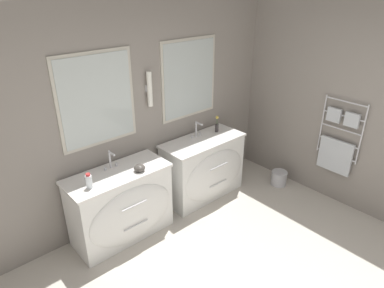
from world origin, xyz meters
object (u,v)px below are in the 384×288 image
Objects in this scene: amenity_bowl at (140,168)px; vanity_right at (204,168)px; toiletry_bottle at (89,181)px; waste_bin at (279,178)px; vanity_left at (122,205)px; flower_vase at (217,125)px.

vanity_right is at bearing 5.43° from amenity_bowl.
toiletry_bottle is 0.57m from amenity_bowl.
vanity_right is at bearing 1.78° from toiletry_bottle.
amenity_bowl is 2.29m from waste_bin.
amenity_bowl is (-1.08, -0.10, 0.46)m from vanity_right.
amenity_bowl is (0.20, -0.10, 0.46)m from vanity_left.
toiletry_bottle is 1.31× the size of amenity_bowl.
waste_bin is (0.70, -0.64, -0.83)m from flower_vase.
amenity_bowl reaches higher than vanity_right.
toiletry_bottle is 2.84m from waste_bin.
vanity_right is 5.02× the size of waste_bin.
flower_vase is (0.32, 0.10, 0.51)m from vanity_right.
waste_bin is at bearing -11.68° from amenity_bowl.
amenity_bowl reaches higher than waste_bin.
flower_vase is at bearing 8.15° from amenity_bowl.
vanity_right is at bearing -163.02° from flower_vase.
vanity_left is at bearing 8.00° from toiletry_bottle.
vanity_right is 4.99× the size of flower_vase.
toiletry_bottle reaches higher than waste_bin.
vanity_left is 1.69m from flower_vase.
waste_bin is at bearing -27.82° from vanity_right.
vanity_right is at bearing 0.00° from vanity_left.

